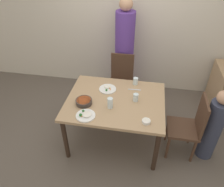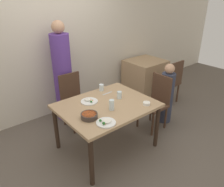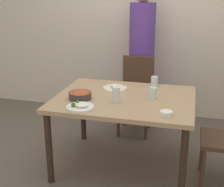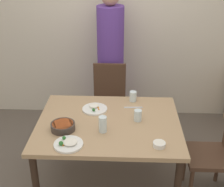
{
  "view_description": "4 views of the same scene",
  "coord_description": "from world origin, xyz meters",
  "px_view_note": "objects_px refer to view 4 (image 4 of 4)",
  "views": [
    {
      "loc": [
        0.35,
        -2.23,
        2.51
      ],
      "look_at": [
        -0.04,
        -0.02,
        0.84
      ],
      "focal_mm": 35.0,
      "sensor_mm": 36.0,
      "label": 1
    },
    {
      "loc": [
        -1.64,
        -2.11,
        2.15
      ],
      "look_at": [
        0.02,
        -0.09,
        0.92
      ],
      "focal_mm": 35.0,
      "sensor_mm": 36.0,
      "label": 2
    },
    {
      "loc": [
        0.58,
        -2.7,
        1.69
      ],
      "look_at": [
        -0.12,
        -0.02,
        0.76
      ],
      "focal_mm": 50.0,
      "sensor_mm": 36.0,
      "label": 3
    },
    {
      "loc": [
        0.13,
        -2.41,
        2.2
      ],
      "look_at": [
        0.03,
        0.09,
        0.97
      ],
      "focal_mm": 50.0,
      "sensor_mm": 36.0,
      "label": 4
    }
  ],
  "objects_px": {
    "person_adult": "(110,65)",
    "plate_rice_adult": "(95,108)",
    "chair_child_spot": "(217,151)",
    "glass_water_tall": "(133,96)",
    "bowl_curry": "(63,126)",
    "chair_adult_spot": "(109,101)"
  },
  "relations": [
    {
      "from": "chair_child_spot",
      "to": "plate_rice_adult",
      "type": "xyz_separation_m",
      "value": [
        -1.13,
        0.29,
        0.25
      ]
    },
    {
      "from": "chair_child_spot",
      "to": "glass_water_tall",
      "type": "relative_size",
      "value": 8.81
    },
    {
      "from": "person_adult",
      "to": "plate_rice_adult",
      "type": "distance_m",
      "value": 0.97
    },
    {
      "from": "chair_adult_spot",
      "to": "plate_rice_adult",
      "type": "bearing_deg",
      "value": -99.63
    },
    {
      "from": "chair_child_spot",
      "to": "person_adult",
      "type": "relative_size",
      "value": 0.53
    },
    {
      "from": "chair_adult_spot",
      "to": "person_adult",
      "type": "height_order",
      "value": "person_adult"
    },
    {
      "from": "plate_rice_adult",
      "to": "person_adult",
      "type": "bearing_deg",
      "value": 83.62
    },
    {
      "from": "person_adult",
      "to": "glass_water_tall",
      "type": "relative_size",
      "value": 16.73
    },
    {
      "from": "chair_child_spot",
      "to": "glass_water_tall",
      "type": "xyz_separation_m",
      "value": [
        -0.76,
        0.49,
        0.29
      ]
    },
    {
      "from": "chair_child_spot",
      "to": "glass_water_tall",
      "type": "distance_m",
      "value": 0.95
    },
    {
      "from": "person_adult",
      "to": "bowl_curry",
      "type": "xyz_separation_m",
      "value": [
        -0.35,
        -1.33,
        -0.06
      ]
    },
    {
      "from": "chair_adult_spot",
      "to": "glass_water_tall",
      "type": "height_order",
      "value": "chair_adult_spot"
    },
    {
      "from": "chair_child_spot",
      "to": "bowl_curry",
      "type": "xyz_separation_m",
      "value": [
        -1.37,
        -0.07,
        0.27
      ]
    },
    {
      "from": "person_adult",
      "to": "glass_water_tall",
      "type": "height_order",
      "value": "person_adult"
    },
    {
      "from": "person_adult",
      "to": "plate_rice_adult",
      "type": "height_order",
      "value": "person_adult"
    },
    {
      "from": "chair_adult_spot",
      "to": "person_adult",
      "type": "relative_size",
      "value": 0.53
    },
    {
      "from": "person_adult",
      "to": "chair_child_spot",
      "type": "bearing_deg",
      "value": -50.8
    },
    {
      "from": "person_adult",
      "to": "bowl_curry",
      "type": "distance_m",
      "value": 1.37
    },
    {
      "from": "bowl_curry",
      "to": "glass_water_tall",
      "type": "distance_m",
      "value": 0.83
    },
    {
      "from": "chair_child_spot",
      "to": "bowl_curry",
      "type": "height_order",
      "value": "chair_child_spot"
    },
    {
      "from": "chair_adult_spot",
      "to": "bowl_curry",
      "type": "distance_m",
      "value": 1.09
    },
    {
      "from": "plate_rice_adult",
      "to": "glass_water_tall",
      "type": "bearing_deg",
      "value": 28.34
    }
  ]
}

